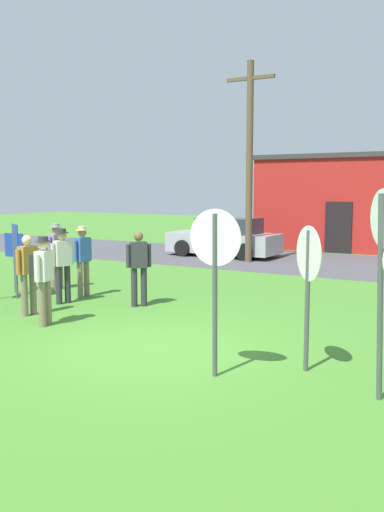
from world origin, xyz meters
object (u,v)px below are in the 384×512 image
stop_sign_rear_right (308,272)px  info_panel_rightmost (14,252)px  person_in_teal (43,274)px  utility_pole (249,158)px  info_panel_leftmost (15,247)px  person_holding_notes (139,263)px  parked_car_on_street (225,239)px  person_on_left (28,270)px  person_in_blue (56,251)px  person_with_sunhat (62,260)px  stop_sign_center_cluster (215,262)px  stop_sign_rear_left (382,258)px  person_in_dark_shirt (83,257)px

stop_sign_rear_right → info_panel_rightmost: (-8.47, 2.23, -0.42)m
person_in_teal → info_panel_rightmost: size_ratio=1.15×
utility_pole → info_panel_leftmost: 9.57m
person_holding_notes → parked_car_on_street: bearing=105.6°
person_on_left → person_in_blue: bearing=123.2°
person_with_sunhat → info_panel_leftmost: (-1.36, -0.14, 0.23)m
parked_car_on_street → person_on_left: (1.18, -11.31, 0.26)m
parked_car_on_street → person_with_sunhat: 10.08m
parked_car_on_street → info_panel_rightmost: bearing=-96.4°
stop_sign_rear_right → person_with_sunhat: 6.74m
stop_sign_center_cluster → person_on_left: bearing=164.4°
stop_sign_rear_left → person_holding_notes: (-5.92, 3.11, -0.82)m
person_holding_notes → person_on_left: bearing=-127.1°
person_on_left → info_panel_leftmost: (-1.61, 1.14, 0.29)m
stop_sign_rear_left → person_in_teal: stop_sign_rear_left is taller
person_in_dark_shirt → info_panel_leftmost: info_panel_leftmost is taller
utility_pole → person_holding_notes: (1.10, -8.27, -2.72)m
utility_pole → person_in_dark_shirt: (-0.71, -8.07, -2.72)m
person_on_left → info_panel_rightmost: bearing=143.3°
parked_car_on_street → person_holding_notes: bearing=-74.4°
parked_car_on_street → stop_sign_rear_right: stop_sign_rear_right is taller
stop_sign_rear_right → stop_sign_center_cluster: size_ratio=0.90×
person_on_left → stop_sign_rear_right: bearing=-5.1°
stop_sign_rear_right → stop_sign_center_cluster: (-1.03, -0.90, 0.18)m
person_in_blue → utility_pole: bearing=75.0°
person_holding_notes → person_in_blue: person_in_blue is taller
utility_pole → stop_sign_rear_right: size_ratio=3.32×
parked_car_on_street → info_panel_rightmost: (-1.07, -9.63, 0.35)m
stop_sign_rear_left → person_with_sunhat: (-7.62, 2.48, -0.79)m
person_in_teal → info_panel_rightmost: 3.84m
stop_sign_rear_right → person_holding_notes: stop_sign_rear_right is taller
person_in_teal → info_panel_rightmost: bearing=145.7°
stop_sign_center_cluster → info_panel_rightmost: (-7.44, 3.13, -0.59)m
person_in_dark_shirt → person_in_teal: (1.28, -2.59, 0.03)m
person_in_blue → person_in_teal: (2.60, -3.06, 0.00)m
stop_sign_rear_right → stop_sign_rear_left: size_ratio=0.80×
person_in_dark_shirt → info_panel_rightmost: (-1.89, -0.43, 0.05)m
person_in_blue → info_panel_rightmost: (-0.57, -0.89, 0.03)m
stop_sign_rear_right → utility_pole: bearing=118.7°
stop_sign_center_cluster → person_in_teal: 4.42m
stop_sign_rear_left → person_on_left: (-7.37, 1.20, -0.85)m
utility_pole → person_in_teal: utility_pole is taller
person_with_sunhat → utility_pole: bearing=86.2°
person_with_sunhat → stop_sign_center_cluster: bearing=-26.7°
person_on_left → person_in_dark_shirt: bearing=99.7°
person_holding_notes → info_panel_leftmost: 3.17m
parked_car_on_street → utility_pole: bearing=-36.4°
person_holding_notes → person_in_blue: 3.20m
stop_sign_rear_left → stop_sign_center_cluster: bearing=-173.4°
stop_sign_rear_right → person_in_dark_shirt: bearing=158.0°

